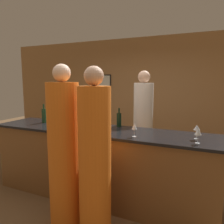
{
  "coord_description": "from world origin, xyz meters",
  "views": [
    {
      "loc": [
        1.45,
        -2.77,
        1.76
      ],
      "look_at": [
        0.17,
        0.1,
        1.31
      ],
      "focal_mm": 35.0,
      "sensor_mm": 36.0,
      "label": 1
    }
  ],
  "objects_px": {
    "bartender": "(143,130)",
    "wine_bottle_1": "(119,119)",
    "ice_bucket": "(86,118)",
    "guest_0": "(95,161)",
    "guest_1": "(64,153)",
    "wine_bottle_0": "(44,115)"
  },
  "relations": [
    {
      "from": "guest_1",
      "to": "wine_bottle_1",
      "type": "distance_m",
      "value": 1.09
    },
    {
      "from": "wine_bottle_1",
      "to": "wine_bottle_0",
      "type": "bearing_deg",
      "value": -170.06
    },
    {
      "from": "bartender",
      "to": "ice_bucket",
      "type": "height_order",
      "value": "bartender"
    },
    {
      "from": "guest_0",
      "to": "bartender",
      "type": "bearing_deg",
      "value": 87.37
    },
    {
      "from": "bartender",
      "to": "ice_bucket",
      "type": "relative_size",
      "value": 9.15
    },
    {
      "from": "wine_bottle_1",
      "to": "bartender",
      "type": "bearing_deg",
      "value": 67.51
    },
    {
      "from": "guest_1",
      "to": "ice_bucket",
      "type": "distance_m",
      "value": 1.06
    },
    {
      "from": "bartender",
      "to": "guest_0",
      "type": "bearing_deg",
      "value": 87.37
    },
    {
      "from": "guest_1",
      "to": "bartender",
      "type": "bearing_deg",
      "value": 71.89
    },
    {
      "from": "guest_0",
      "to": "wine_bottle_1",
      "type": "bearing_deg",
      "value": 98.12
    },
    {
      "from": "guest_1",
      "to": "ice_bucket",
      "type": "height_order",
      "value": "guest_1"
    },
    {
      "from": "bartender",
      "to": "guest_1",
      "type": "xyz_separation_m",
      "value": [
        -0.51,
        -1.57,
        0.0
      ]
    },
    {
      "from": "bartender",
      "to": "ice_bucket",
      "type": "bearing_deg",
      "value": 35.7
    },
    {
      "from": "guest_0",
      "to": "guest_1",
      "type": "relative_size",
      "value": 0.98
    },
    {
      "from": "bartender",
      "to": "ice_bucket",
      "type": "xyz_separation_m",
      "value": [
        -0.8,
        -0.57,
        0.26
      ]
    },
    {
      "from": "wine_bottle_1",
      "to": "guest_0",
      "type": "bearing_deg",
      "value": -81.88
    },
    {
      "from": "bartender",
      "to": "guest_0",
      "type": "relative_size",
      "value": 1.01
    },
    {
      "from": "wine_bottle_0",
      "to": "guest_1",
      "type": "bearing_deg",
      "value": -38.83
    },
    {
      "from": "guest_0",
      "to": "ice_bucket",
      "type": "bearing_deg",
      "value": 124.95
    },
    {
      "from": "guest_0",
      "to": "guest_1",
      "type": "distance_m",
      "value": 0.44
    },
    {
      "from": "bartender",
      "to": "wine_bottle_1",
      "type": "xyz_separation_m",
      "value": [
        -0.23,
        -0.55,
        0.27
      ]
    },
    {
      "from": "bartender",
      "to": "wine_bottle_1",
      "type": "distance_m",
      "value": 0.65
    }
  ]
}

